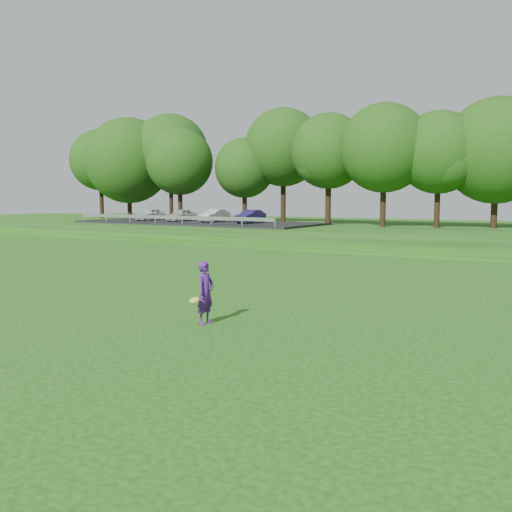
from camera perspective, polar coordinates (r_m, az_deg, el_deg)
The scene contains 6 objects.
ground at distance 14.49m, azimuth -10.59°, elevation -6.81°, with size 140.00×140.00×0.00m, color #18460D.
berm at distance 45.51m, azimuth 19.65°, elevation 2.00°, with size 130.00×30.00×0.60m, color #18460D.
walking_path at distance 32.03m, azimuth 14.30°, elevation 0.13°, with size 130.00×1.60×0.04m, color gray.
treeline at distance 49.58m, azimuth 20.98°, elevation 11.28°, with size 104.00×7.00×15.00m, color #1C440F, non-canonical shape.
parking_lot at distance 54.77m, azimuth -6.07°, elevation 3.63°, with size 24.00×9.00×1.38m.
woman at distance 14.29m, azimuth -5.08°, elevation -3.67°, with size 0.41×0.90×1.59m.
Camera 1 is at (9.57, -10.40, 3.18)m, focal length 40.00 mm.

